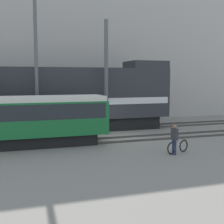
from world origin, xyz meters
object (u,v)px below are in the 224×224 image
(bicycle, at_px, (178,147))
(utility_pole_right, at_px, (106,78))
(streetcar, at_px, (14,119))
(utility_pole_center, at_px, (36,68))
(freight_locomotive, at_px, (53,98))
(person, at_px, (174,136))

(bicycle, distance_m, utility_pole_right, 7.94)
(streetcar, distance_m, bicycle, 9.65)
(streetcar, xyz_separation_m, utility_pole_center, (1.58, 2.37, 3.09))
(freight_locomotive, bearing_deg, utility_pole_center, -120.44)
(utility_pole_right, bearing_deg, bicycle, -72.88)
(streetcar, relative_size, utility_pole_center, 1.15)
(streetcar, distance_m, utility_pole_center, 4.21)
(person, bearing_deg, utility_pole_center, 133.40)
(utility_pole_center, bearing_deg, utility_pole_right, 0.00)
(streetcar, relative_size, person, 6.73)
(person, xyz_separation_m, utility_pole_center, (-6.57, 6.95, 3.82))
(streetcar, relative_size, utility_pole_right, 1.34)
(freight_locomotive, distance_m, utility_pole_center, 3.56)
(freight_locomotive, xyz_separation_m, utility_pole_center, (-1.40, -2.37, 2.25))
(streetcar, relative_size, bicycle, 6.97)
(freight_locomotive, relative_size, utility_pole_center, 1.93)
(person, bearing_deg, freight_locomotive, 119.04)
(streetcar, bearing_deg, person, -29.32)
(freight_locomotive, distance_m, utility_pole_right, 4.51)
(streetcar, bearing_deg, utility_pole_right, 20.14)
(freight_locomotive, relative_size, bicycle, 11.70)
(utility_pole_center, xyz_separation_m, utility_pole_right, (4.90, 0.00, -0.70))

